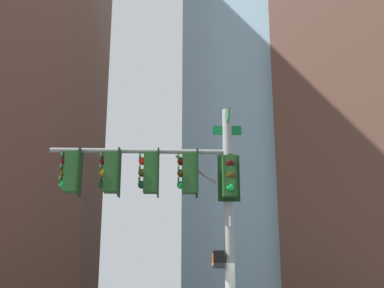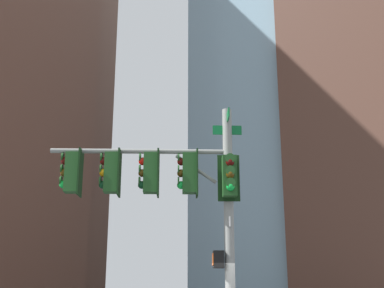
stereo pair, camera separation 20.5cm
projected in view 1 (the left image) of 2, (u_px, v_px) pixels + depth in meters
name	position (u px, v px, depth m)	size (l,w,h in m)	color
signal_pole_assembly	(174.00, 190.00, 12.45)	(2.89, 4.22, 6.37)	gray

